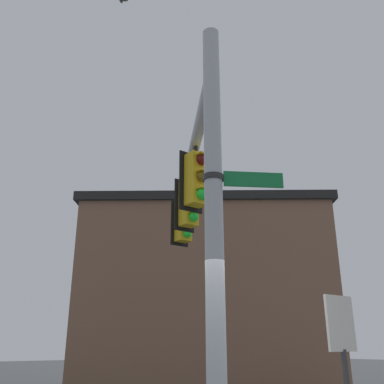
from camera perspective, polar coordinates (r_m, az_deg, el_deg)
signal_pole at (r=5.87m, az=2.90°, el=-3.55°), size 0.25×0.25×6.13m
mast_arm at (r=9.31m, az=0.09°, el=4.94°), size 3.11×5.01×0.22m
traffic_light_nearest_pole at (r=8.40m, az=0.61°, el=1.74°), size 0.54×0.49×1.31m
traffic_light_mid_inner at (r=9.85m, az=-0.37°, el=-1.49°), size 0.54×0.49×1.31m
traffic_light_mid_outer at (r=11.32m, az=-1.10°, el=-3.88°), size 0.54×0.49×1.31m
street_name_sign at (r=6.10m, az=5.24°, el=1.73°), size 1.01×0.67×0.22m
storefront_building at (r=16.94m, az=1.68°, el=-13.60°), size 10.89×10.63×6.32m
historical_marker at (r=6.72m, az=19.25°, el=-18.91°), size 0.60×0.08×2.13m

